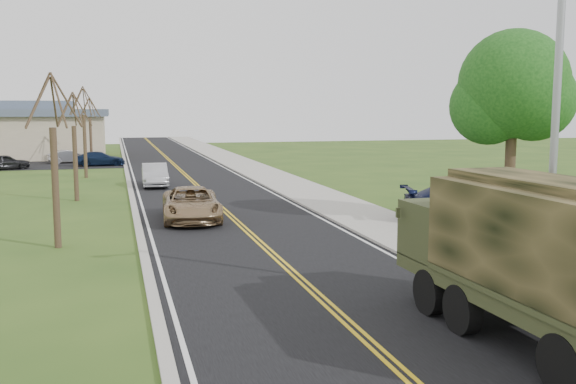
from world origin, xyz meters
name	(u,v)px	position (x,y,z in m)	size (l,w,h in m)	color
ground	(344,320)	(0.00, 0.00, 0.00)	(160.00, 160.00, 0.00)	#2C4A18
road	(178,168)	(0.00, 40.00, 0.01)	(8.00, 120.00, 0.01)	black
curb_right	(227,166)	(4.15, 40.00, 0.06)	(0.30, 120.00, 0.12)	#9E998E
sidewalk_right	(248,166)	(5.90, 40.00, 0.05)	(3.20, 120.00, 0.10)	#9E998E
curb_left	(126,169)	(-4.15, 40.00, 0.05)	(0.30, 120.00, 0.10)	#9E998E
street_light	(552,126)	(4.90, -0.50, 4.43)	(1.65, 0.22, 8.00)	gray
leafy_tree	(513,93)	(11.00, 10.01, 5.49)	(4.83, 4.50, 8.10)	#38281C
bare_tree_a	(55,173)	(-7.00, 10.00, 2.63)	(1.93, 2.26, 6.08)	#38281C
bare_tree_b	(75,154)	(-7.00, 22.00, 2.48)	(1.83, 2.14, 5.73)	#38281C
bare_tree_c	(85,139)	(-7.00, 34.00, 2.78)	(2.04, 2.39, 6.42)	#38281C
bare_tree_d	(91,135)	(-7.00, 46.00, 2.55)	(1.88, 2.20, 5.91)	#38281C
commercial_building	(0,131)	(-15.98, 55.97, 2.69)	(25.50, 21.50, 5.65)	tan
military_truck	(531,248)	(3.21, -2.27, 1.99)	(2.63, 7.05, 3.48)	black
suv_champagne	(191,204)	(-1.83, 14.30, 0.73)	(2.41, 5.24, 1.46)	#997B56
sedan_silver	(155,175)	(-2.60, 27.46, 0.72)	(1.52, 4.36, 1.44)	silver
pickup_navy	(468,204)	(9.53, 10.75, 0.80)	(2.25, 5.54, 1.61)	#0E1433
utility_box_far	(552,288)	(5.39, -0.18, 0.43)	(0.55, 0.45, 0.65)	#19471F
lot_car_dark	(5,162)	(-13.51, 42.00, 0.63)	(1.48, 3.67, 1.25)	black
lot_car_silver	(69,157)	(-9.00, 47.56, 0.59)	(1.25, 3.58, 1.18)	#A4A3A8
lot_car_navy	(100,159)	(-6.26, 43.80, 0.61)	(1.72, 4.22, 1.23)	#0E1B35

